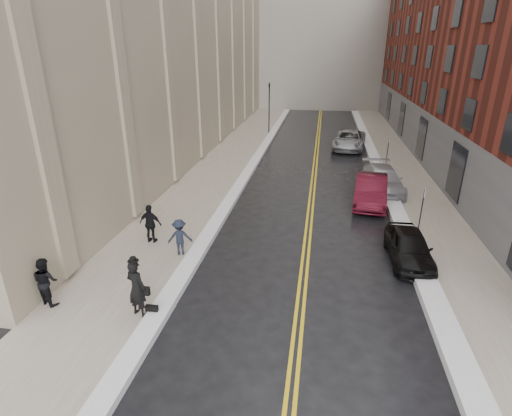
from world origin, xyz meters
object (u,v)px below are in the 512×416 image
(car_silver_far, at_px, (349,140))
(pedestrian_c, at_px, (151,224))
(pedestrian_b, at_px, (180,237))
(car_maroon, at_px, (371,190))
(car_black, at_px, (409,247))
(car_silver_near, at_px, (382,180))
(pedestrian_a, at_px, (46,281))
(pedestrian_main, at_px, (137,288))

(car_silver_far, bearing_deg, pedestrian_c, -107.78)
(pedestrian_b, bearing_deg, car_maroon, -154.36)
(pedestrian_c, bearing_deg, pedestrian_b, 157.35)
(car_black, relative_size, car_silver_near, 0.76)
(car_black, xyz_separation_m, pedestrian_a, (-13.00, -5.40, 0.34))
(pedestrian_main, bearing_deg, pedestrian_b, -69.84)
(car_silver_far, distance_m, pedestrian_a, 28.18)
(car_silver_far, xyz_separation_m, pedestrian_main, (-8.11, -25.82, 0.38))
(car_maroon, distance_m, pedestrian_b, 11.77)
(car_black, distance_m, car_silver_near, 9.01)
(car_silver_far, relative_size, pedestrian_c, 3.12)
(car_black, xyz_separation_m, car_silver_far, (-1.49, 20.32, 0.11))
(pedestrian_a, distance_m, pedestrian_c, 5.32)
(pedestrian_main, bearing_deg, pedestrian_a, 17.70)
(pedestrian_main, xyz_separation_m, pedestrian_b, (-0.05, 4.27, -0.21))
(pedestrian_b, height_order, pedestrian_c, pedestrian_c)
(car_silver_near, bearing_deg, car_silver_far, 92.92)
(car_maroon, relative_size, car_silver_far, 0.88)
(car_silver_far, relative_size, pedestrian_main, 2.78)
(car_maroon, xyz_separation_m, pedestrian_a, (-12.05, -12.10, 0.21))
(car_silver_near, distance_m, pedestrian_a, 19.40)
(car_silver_near, xyz_separation_m, pedestrian_b, (-9.65, -10.24, 0.20))
(car_silver_far, height_order, pedestrian_a, pedestrian_a)
(pedestrian_main, relative_size, pedestrian_a, 1.17)
(car_silver_near, xyz_separation_m, pedestrian_a, (-13.00, -14.40, 0.27))
(car_maroon, bearing_deg, pedestrian_b, -131.49)
(pedestrian_main, xyz_separation_m, pedestrian_a, (-3.40, 0.10, -0.15))
(car_maroon, xyz_separation_m, car_silver_far, (-0.53, 13.62, -0.03))
(pedestrian_b, relative_size, pedestrian_c, 0.89)
(pedestrian_main, height_order, pedestrian_a, pedestrian_main)
(car_maroon, relative_size, pedestrian_c, 2.74)
(pedestrian_b, bearing_deg, car_silver_far, -127.47)
(car_black, xyz_separation_m, car_maroon, (-0.95, 6.71, 0.14))
(pedestrian_main, bearing_deg, car_maroon, -105.86)
(car_silver_near, relative_size, car_silver_far, 0.92)
(pedestrian_a, bearing_deg, pedestrian_c, -88.08)
(car_black, xyz_separation_m, pedestrian_main, (-9.60, -5.50, 0.49))
(car_silver_near, xyz_separation_m, car_silver_far, (-1.49, 11.31, 0.03))
(car_maroon, xyz_separation_m, pedestrian_c, (-10.40, -7.04, 0.24))
(car_silver_near, distance_m, car_silver_far, 11.41)
(pedestrian_a, height_order, pedestrian_b, pedestrian_a)
(pedestrian_a, height_order, pedestrian_c, pedestrian_c)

